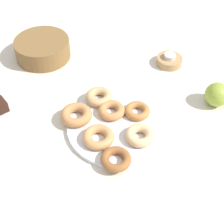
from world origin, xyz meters
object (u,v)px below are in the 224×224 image
at_px(donut_4, 98,137).
at_px(donut_0, 140,135).
at_px(donut_6, 99,97).
at_px(tealight, 170,56).
at_px(donut_1, 116,159).
at_px(donut_5, 137,110).
at_px(donut_plate, 118,126).
at_px(candle_holder, 169,61).
at_px(apple, 217,95).
at_px(basket, 43,49).
at_px(donut_3, 111,110).
at_px(donut_2, 76,115).

bearing_deg(donut_4, donut_0, -35.50).
xyz_separation_m(donut_6, tealight, (0.32, 0.00, 0.01)).
relative_size(donut_1, donut_5, 1.07).
bearing_deg(donut_plate, candle_holder, 20.15).
height_order(donut_4, apple, apple).
bearing_deg(basket, donut_3, -88.92).
bearing_deg(donut_5, donut_plate, -177.60).
bearing_deg(apple, donut_4, 165.38).
bearing_deg(donut_4, donut_1, -95.49).
distance_m(donut_plate, donut_3, 0.05).
height_order(donut_5, donut_6, donut_6).
height_order(donut_2, donut_6, donut_2).
relative_size(donut_5, basket, 0.39).
relative_size(donut_1, apple, 1.08).
height_order(donut_plate, donut_0, donut_0).
distance_m(donut_plate, basket, 0.45).
bearing_deg(donut_5, tealight, 24.66).
distance_m(donut_0, tealight, 0.38).
height_order(donut_3, donut_6, donut_6).
bearing_deg(donut_1, donut_3, 55.30).
xyz_separation_m(donut_0, donut_2, (-0.10, 0.18, 0.00)).
bearing_deg(tealight, donut_plate, -159.85).
distance_m(donut_5, candle_holder, 0.29).
distance_m(donut_3, apple, 0.34).
bearing_deg(donut_2, donut_6, 11.71).
bearing_deg(donut_1, donut_5, 32.09).
distance_m(donut_2, donut_3, 0.11).
bearing_deg(donut_6, basket, 92.33).
bearing_deg(donut_6, donut_3, -94.63).
bearing_deg(donut_2, basket, 75.76).
bearing_deg(donut_0, donut_1, -168.55).
bearing_deg(candle_holder, donut_plate, -159.85).
height_order(donut_1, donut_4, donut_4).
xyz_separation_m(donut_5, basket, (-0.07, 0.44, 0.01)).
xyz_separation_m(donut_0, basket, (-0.01, 0.53, 0.01)).
distance_m(donut_6, tealight, 0.32).
bearing_deg(donut_4, donut_5, 5.05).
relative_size(donut_0, apple, 1.09).
height_order(donut_0, donut_1, donut_0).
bearing_deg(donut_plate, donut_1, -131.94).
height_order(donut_4, donut_5, donut_4).
relative_size(donut_4, candle_holder, 0.99).
height_order(donut_2, candle_holder, donut_2).
relative_size(donut_1, donut_6, 0.98).
bearing_deg(donut_2, donut_0, -61.56).
relative_size(donut_plate, donut_5, 3.94).
distance_m(donut_3, basket, 0.40).
distance_m(donut_4, donut_5, 0.16).
xyz_separation_m(donut_6, apple, (0.29, -0.23, 0.01)).
bearing_deg(donut_plate, donut_5, 2.40).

